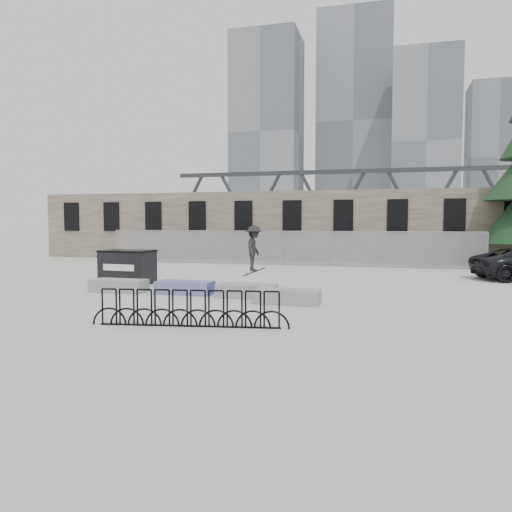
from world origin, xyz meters
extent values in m
plane|color=#B5B5B0|center=(0.00, 0.00, 0.00)|extent=(120.00, 120.00, 0.00)
cube|color=brown|center=(0.00, 16.25, 2.25)|extent=(36.00, 2.50, 4.50)
cube|color=black|center=(-16.00, 14.98, 2.90)|extent=(1.20, 0.12, 2.00)
cube|color=black|center=(-12.80, 14.98, 2.90)|extent=(1.20, 0.12, 2.00)
cube|color=black|center=(-9.60, 14.98, 2.90)|extent=(1.20, 0.12, 2.00)
cube|color=black|center=(-6.40, 14.98, 2.90)|extent=(1.20, 0.12, 2.00)
cube|color=black|center=(-3.20, 14.98, 2.90)|extent=(1.20, 0.12, 2.00)
cube|color=black|center=(0.00, 14.98, 2.90)|extent=(1.20, 0.12, 2.00)
cube|color=black|center=(3.20, 14.98, 2.90)|extent=(1.20, 0.12, 2.00)
cube|color=black|center=(6.40, 14.98, 2.90)|extent=(1.20, 0.12, 2.00)
cube|color=black|center=(9.60, 14.98, 2.90)|extent=(1.20, 0.12, 2.00)
cylinder|color=gray|center=(-11.00, 12.50, 1.00)|extent=(0.06, 0.06, 2.00)
cylinder|color=gray|center=(-8.25, 12.50, 1.00)|extent=(0.06, 0.06, 2.00)
cylinder|color=gray|center=(-5.50, 12.50, 1.00)|extent=(0.06, 0.06, 2.00)
cylinder|color=gray|center=(-2.75, 12.50, 1.00)|extent=(0.06, 0.06, 2.00)
cylinder|color=gray|center=(0.00, 12.50, 1.00)|extent=(0.06, 0.06, 2.00)
cylinder|color=gray|center=(2.75, 12.50, 1.00)|extent=(0.06, 0.06, 2.00)
cylinder|color=gray|center=(5.50, 12.50, 1.00)|extent=(0.06, 0.06, 2.00)
cylinder|color=gray|center=(8.25, 12.50, 1.00)|extent=(0.06, 0.06, 2.00)
cylinder|color=gray|center=(11.00, 12.50, 1.00)|extent=(0.06, 0.06, 2.00)
cube|color=#99999E|center=(0.00, 12.50, 1.00)|extent=(22.00, 0.02, 2.00)
cylinder|color=gray|center=(0.00, 12.50, 2.00)|extent=(22.00, 0.04, 0.04)
cube|color=gray|center=(-3.55, 0.08, 0.23)|extent=(2.00, 0.90, 0.46)
cube|color=#2D471E|center=(-3.55, 0.08, 0.40)|extent=(1.76, 0.66, 0.10)
cube|color=#2E408A|center=(-1.02, 0.23, 0.23)|extent=(2.00, 0.90, 0.46)
cube|color=#2D471E|center=(-1.02, 0.23, 0.40)|extent=(1.76, 0.66, 0.10)
cube|color=gray|center=(1.34, 0.01, 0.23)|extent=(2.00, 0.90, 0.46)
cube|color=#2D471E|center=(1.34, 0.01, 0.40)|extent=(1.76, 0.66, 0.10)
cube|color=gray|center=(2.93, -0.90, 0.23)|extent=(2.00, 0.90, 0.46)
cube|color=#2D471E|center=(2.93, -0.90, 0.40)|extent=(1.76, 0.66, 0.10)
cube|color=black|center=(-4.47, 2.36, 0.67)|extent=(2.15, 1.38, 1.34)
cube|color=black|center=(-4.47, 2.36, 1.36)|extent=(2.20, 1.44, 0.06)
cube|color=white|center=(-4.52, 1.72, 0.72)|extent=(1.44, 0.12, 0.26)
cube|color=black|center=(1.27, -4.86, 0.02)|extent=(4.46, 0.74, 0.04)
torus|color=black|center=(-0.73, -5.17, 0.45)|extent=(0.89, 0.18, 0.89)
torus|color=black|center=(-0.29, -5.10, 0.45)|extent=(0.89, 0.18, 0.89)
torus|color=black|center=(0.16, -5.03, 0.45)|extent=(0.89, 0.18, 0.89)
torus|color=black|center=(0.60, -4.96, 0.45)|extent=(0.89, 0.18, 0.89)
torus|color=black|center=(1.05, -4.90, 0.45)|extent=(0.89, 0.18, 0.89)
torus|color=black|center=(1.49, -4.83, 0.45)|extent=(0.89, 0.18, 0.89)
torus|color=black|center=(1.94, -4.76, 0.45)|extent=(0.89, 0.18, 0.89)
torus|color=black|center=(2.38, -4.69, 0.45)|extent=(0.89, 0.18, 0.89)
torus|color=black|center=(2.83, -4.62, 0.45)|extent=(0.89, 0.18, 0.89)
torus|color=black|center=(3.27, -4.56, 0.45)|extent=(0.89, 0.18, 0.89)
cube|color=slate|center=(-20.00, 90.00, 21.00)|extent=(14.00, 12.00, 42.00)
cube|color=slate|center=(-2.00, 100.00, 24.00)|extent=(16.00, 14.00, 48.00)
cube|color=slate|center=(12.00, 85.00, 17.00)|extent=(12.00, 12.00, 34.00)
cube|color=slate|center=(26.00, 95.00, 15.00)|extent=(10.00, 10.00, 30.00)
cube|color=#2D3033|center=(10.00, 55.00, 4.00)|extent=(70.00, 3.00, 1.20)
cube|color=#2D3033|center=(10.00, 55.00, 9.50)|extent=(70.00, 0.60, 0.60)
cube|color=gray|center=(-20.00, 55.00, 2.00)|extent=(2.00, 3.00, 4.00)
imported|color=black|center=(1.43, 0.61, 1.65)|extent=(0.66, 1.07, 1.60)
cube|color=black|center=(1.43, 0.61, 0.82)|extent=(0.78, 0.30, 0.31)
cylinder|color=beige|center=(1.15, 0.54, 0.77)|extent=(0.06, 0.03, 0.06)
cylinder|color=beige|center=(1.15, 0.68, 0.77)|extent=(0.06, 0.03, 0.06)
cylinder|color=beige|center=(1.71, 0.54, 0.77)|extent=(0.06, 0.03, 0.06)
cylinder|color=beige|center=(1.71, 0.68, 0.77)|extent=(0.06, 0.03, 0.06)
camera|label=1|loc=(5.98, -16.07, 2.58)|focal=35.00mm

